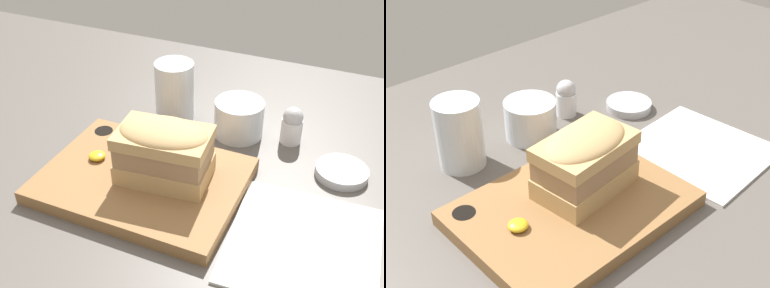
# 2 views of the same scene
# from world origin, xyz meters

# --- Properties ---
(dining_table) EXTENTS (1.94, 0.91, 0.02)m
(dining_table) POSITION_xyz_m (0.00, 0.00, 0.01)
(dining_table) COLOR #56514C
(dining_table) RESTS_ON ground
(serving_board) EXTENTS (0.29, 0.22, 0.02)m
(serving_board) POSITION_xyz_m (0.04, -0.05, 0.03)
(serving_board) COLOR olive
(serving_board) RESTS_ON dining_table
(sandwich) EXTENTS (0.14, 0.10, 0.09)m
(sandwich) POSITION_xyz_m (0.07, -0.04, 0.09)
(sandwich) COLOR tan
(sandwich) RESTS_ON serving_board
(mustard_dollop) EXTENTS (0.03, 0.03, 0.01)m
(mustard_dollop) POSITION_xyz_m (-0.04, -0.05, 0.05)
(mustard_dollop) COLOR gold
(mustard_dollop) RESTS_ON serving_board
(water_glass) EXTENTS (0.07, 0.07, 0.11)m
(water_glass) POSITION_xyz_m (0.00, 0.14, 0.07)
(water_glass) COLOR silver
(water_glass) RESTS_ON dining_table
(wine_glass) EXTENTS (0.08, 0.08, 0.06)m
(wine_glass) POSITION_xyz_m (0.12, 0.14, 0.05)
(wine_glass) COLOR silver
(wine_glass) RESTS_ON dining_table
(napkin) EXTENTS (0.20, 0.21, 0.00)m
(napkin) POSITION_xyz_m (0.29, -0.08, 0.02)
(napkin) COLOR white
(napkin) RESTS_ON dining_table
(salt_shaker) EXTENTS (0.04, 0.04, 0.07)m
(salt_shaker) POSITION_xyz_m (0.21, 0.15, 0.05)
(salt_shaker) COLOR white
(salt_shaker) RESTS_ON dining_table
(condiment_dish) EXTENTS (0.08, 0.08, 0.01)m
(condiment_dish) POSITION_xyz_m (0.31, 0.09, 0.03)
(condiment_dish) COLOR #B2B2B7
(condiment_dish) RESTS_ON dining_table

